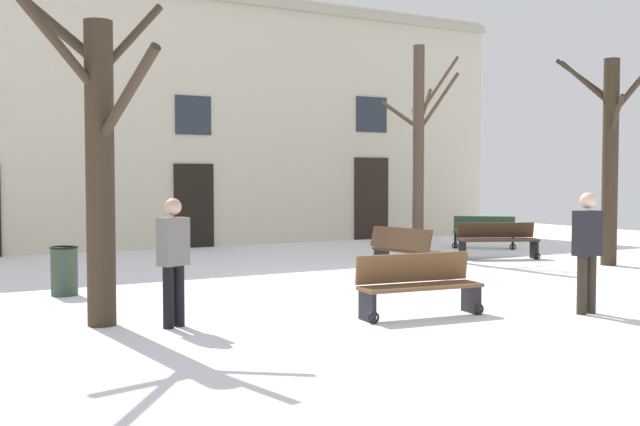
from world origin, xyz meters
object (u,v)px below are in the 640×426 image
streetlamp (416,160)px  litter_bin (64,271)px  bench_back_to_back_left (484,232)px  tree_foreground (97,153)px  bench_back_to_back_right (419,285)px  person_strolling (173,256)px  tree_left_of_center (611,154)px  bench_facing_shops (405,250)px  tree_near_facade (419,146)px  bench_far_corner (498,240)px  person_crossing_plaza (587,246)px

streetlamp → litter_bin: bearing=-156.1°
bench_back_to_back_left → litter_bin: bearing=-122.9°
tree_foreground → bench_back_to_back_right: tree_foreground is taller
bench_back_to_back_right → person_strolling: bearing=170.3°
tree_left_of_center → litter_bin: (-11.29, 1.49, -2.04)m
bench_back_to_back_left → bench_facing_shops: bearing=-103.7°
bench_facing_shops → tree_left_of_center: bearing=-111.7°
tree_near_facade → person_strolling: (-7.94, -5.35, -1.77)m
litter_bin → bench_facing_shops: (6.55, -0.42, 0.07)m
bench_back_to_back_right → tree_left_of_center: bearing=27.6°
tree_near_facade → tree_left_of_center: 4.32m
tree_left_of_center → bench_far_corner: (-1.21, 2.21, -1.99)m
bench_back_to_back_left → person_strolling: size_ratio=0.91×
bench_facing_shops → person_crossing_plaza: 4.99m
litter_bin → bench_back_to_back_left: (11.62, 2.92, 0.05)m
tree_left_of_center → bench_back_to_back_left: bearing=85.7°
streetlamp → litter_bin: size_ratio=4.94×
streetlamp → bench_far_corner: bearing=-98.3°
bench_facing_shops → bench_far_corner: size_ratio=0.90×
bench_back_to_back_right → person_strolling: (-3.22, 0.92, 0.48)m
tree_left_of_center → bench_back_to_back_right: (-7.36, -2.86, -2.01)m
tree_foreground → litter_bin: 3.39m
tree_left_of_center → streetlamp: 6.25m
tree_foreground → tree_left_of_center: size_ratio=0.99×
bench_facing_shops → tree_foreground: bearing=101.1°
litter_bin → person_strolling: person_strolling is taller
streetlamp → person_crossing_plaza: bearing=-114.3°
streetlamp → bench_back_to_back_left: streetlamp is taller
tree_left_of_center → bench_facing_shops: size_ratio=2.74×
streetlamp → tree_left_of_center: bearing=-84.3°
streetlamp → bench_back_to_back_right: streetlamp is taller
bench_far_corner → tree_near_facade: bearing=164.3°
bench_facing_shops → bench_back_to_back_left: size_ratio=1.14×
bench_back_to_back_right → bench_facing_shops: size_ratio=1.07×
streetlamp → bench_back_to_back_left: size_ratio=2.64×
bench_back_to_back_right → bench_back_to_back_left: 10.59m
tree_near_facade → litter_bin: 9.15m
streetlamp → person_strolling: 12.96m
tree_foreground → bench_back_to_back_right: size_ratio=2.53×
bench_back_to_back_right → bench_far_corner: (6.15, 5.07, 0.01)m
litter_bin → tree_foreground: bearing=-92.1°
streetlamp → person_crossing_plaza: size_ratio=2.32×
tree_near_facade → person_crossing_plaza: (-2.54, -7.29, -1.73)m
bench_back_to_back_left → tree_left_of_center: bearing=-51.4°
tree_foreground → person_crossing_plaza: size_ratio=2.71×
litter_bin → person_crossing_plaza: bearing=-41.3°
person_crossing_plaza → person_strolling: bearing=161.9°
bench_far_corner → person_crossing_plaza: size_ratio=1.12×
bench_back_to_back_left → bench_far_corner: bearing=-82.1°
person_strolling → streetlamp: bearing=-162.8°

